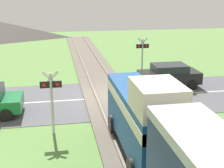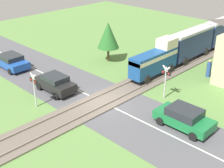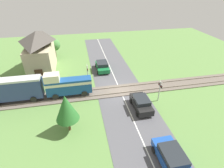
{
  "view_description": "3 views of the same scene",
  "coord_description": "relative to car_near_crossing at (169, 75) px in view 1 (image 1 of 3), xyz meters",
  "views": [
    {
      "loc": [
        2.82,
        16.64,
        5.99
      ],
      "look_at": [
        0.0,
        1.15,
        1.2
      ],
      "focal_mm": 50.0,
      "sensor_mm": 36.0,
      "label": 1
    },
    {
      "loc": [
        15.85,
        -15.02,
        12.01
      ],
      "look_at": [
        0.0,
        1.15,
        1.2
      ],
      "focal_mm": 50.0,
      "sensor_mm": 36.0,
      "label": 2
    },
    {
      "loc": [
        -19.2,
        5.04,
        13.07
      ],
      "look_at": [
        0.0,
        1.15,
        1.2
      ],
      "focal_mm": 28.0,
      "sensor_mm": 36.0,
      "label": 3
    }
  ],
  "objects": [
    {
      "name": "track_bed",
      "position": [
        4.15,
        1.44,
        -0.72
      ],
      "size": [
        2.8,
        48.0,
        0.24
      ],
      "color": "#665B51",
      "rests_on": "ground_plane"
    },
    {
      "name": "car_near_crossing",
      "position": [
        0.0,
        0.0,
        0.0
      ],
      "size": [
        3.79,
        1.87,
        1.48
      ],
      "color": "black",
      "rests_on": "ground_plane"
    },
    {
      "name": "crossing_signal_east_approach",
      "position": [
        7.26,
        5.51,
        1.04
      ],
      "size": [
        0.9,
        0.18,
        2.82
      ],
      "color": "#B7B7B7",
      "rests_on": "ground_plane"
    },
    {
      "name": "road_surface",
      "position": [
        4.15,
        1.44,
        -0.77
      ],
      "size": [
        48.0,
        6.4,
        0.02
      ],
      "color": "#515156",
      "rests_on": "ground_plane"
    },
    {
      "name": "crossing_signal_west_approach",
      "position": [
        1.04,
        -2.63,
        1.04
      ],
      "size": [
        0.9,
        0.18,
        2.82
      ],
      "color": "#B7B7B7",
      "rests_on": "ground_plane"
    },
    {
      "name": "ground_plane",
      "position": [
        4.15,
        1.44,
        -0.78
      ],
      "size": [
        60.0,
        60.0,
        0.0
      ],
      "primitive_type": "plane",
      "color": "#5B8442"
    }
  ]
}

